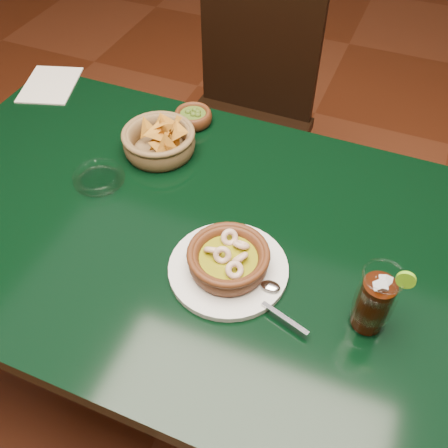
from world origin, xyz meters
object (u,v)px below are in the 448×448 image
at_px(shrimp_plate, 229,261).
at_px(chip_basket, 159,141).
at_px(dining_chair, 244,119).
at_px(cola_drink, 374,301).
at_px(dining_table, 170,248).

distance_m(shrimp_plate, chip_basket, 0.39).
distance_m(dining_chair, chip_basket, 0.59).
height_order(chip_basket, cola_drink, cola_drink).
bearing_deg(dining_chair, chip_basket, -92.78).
xyz_separation_m(dining_chair, chip_basket, (-0.03, -0.52, 0.28)).
relative_size(dining_table, chip_basket, 5.86).
height_order(dining_chair, shrimp_plate, dining_chair).
bearing_deg(chip_basket, cola_drink, -27.08).
bearing_deg(shrimp_plate, dining_table, 155.62).
bearing_deg(cola_drink, dining_table, 168.14).
relative_size(shrimp_plate, cola_drink, 1.84).
bearing_deg(chip_basket, dining_chair, 87.22).
distance_m(shrimp_plate, cola_drink, 0.27).
bearing_deg(cola_drink, dining_chair, 123.39).
bearing_deg(dining_table, chip_basket, 120.45).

